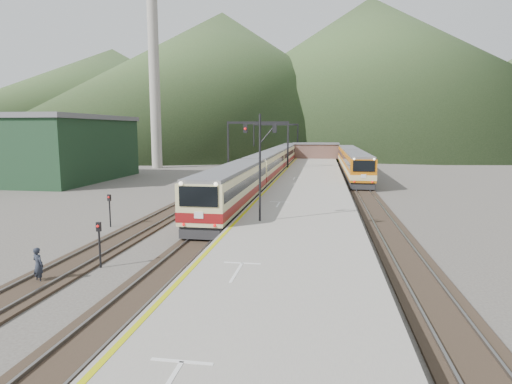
% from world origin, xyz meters
% --- Properties ---
extents(ground, '(400.00, 400.00, 0.00)m').
position_xyz_m(ground, '(0.00, 0.00, 0.00)').
color(ground, '#47423D').
rests_on(ground, ground).
extents(track_main, '(2.60, 200.00, 0.23)m').
position_xyz_m(track_main, '(0.00, 40.00, 0.07)').
color(track_main, black).
rests_on(track_main, ground).
extents(track_far, '(2.60, 200.00, 0.23)m').
position_xyz_m(track_far, '(-5.00, 40.00, 0.07)').
color(track_far, black).
rests_on(track_far, ground).
extents(track_second, '(2.60, 200.00, 0.23)m').
position_xyz_m(track_second, '(11.50, 40.00, 0.07)').
color(track_second, black).
rests_on(track_second, ground).
extents(platform, '(8.00, 100.00, 1.00)m').
position_xyz_m(platform, '(5.60, 38.00, 0.50)').
color(platform, gray).
rests_on(platform, ground).
extents(gantry_near, '(9.55, 0.25, 8.00)m').
position_xyz_m(gantry_near, '(-2.85, 55.00, 5.59)').
color(gantry_near, black).
rests_on(gantry_near, ground).
extents(gantry_far, '(9.55, 0.25, 8.00)m').
position_xyz_m(gantry_far, '(-2.85, 80.00, 5.59)').
color(gantry_far, black).
rests_on(gantry_far, ground).
extents(warehouse, '(14.50, 20.50, 8.60)m').
position_xyz_m(warehouse, '(-28.00, 42.00, 4.32)').
color(warehouse, black).
rests_on(warehouse, ground).
extents(smokestack, '(1.80, 1.80, 30.00)m').
position_xyz_m(smokestack, '(-22.00, 62.00, 15.00)').
color(smokestack, '#9E998E').
rests_on(smokestack, ground).
extents(station_shed, '(9.40, 4.40, 3.10)m').
position_xyz_m(station_shed, '(5.60, 78.00, 2.57)').
color(station_shed, brown).
rests_on(station_shed, platform).
extents(hill_a, '(180.00, 180.00, 60.00)m').
position_xyz_m(hill_a, '(-40.00, 190.00, 30.00)').
color(hill_a, '#293F1E').
rests_on(hill_a, ground).
extents(hill_b, '(220.00, 220.00, 75.00)m').
position_xyz_m(hill_b, '(30.00, 230.00, 37.50)').
color(hill_b, '#293F1E').
rests_on(hill_b, ground).
extents(hill_d, '(200.00, 200.00, 55.00)m').
position_xyz_m(hill_d, '(-120.00, 240.00, 27.50)').
color(hill_d, '#293F1E').
rests_on(hill_d, ground).
extents(main_train, '(2.86, 98.07, 3.49)m').
position_xyz_m(main_train, '(0.00, 62.59, 1.97)').
color(main_train, '#CFC486').
rests_on(main_train, track_main).
extents(second_train, '(2.82, 38.49, 3.45)m').
position_xyz_m(second_train, '(11.50, 56.16, 1.95)').
color(second_train, '#B8610B').
rests_on(second_train, track_second).
extents(signal_mast, '(2.20, 0.20, 6.65)m').
position_xyz_m(signal_mast, '(3.28, 15.88, 5.07)').
color(signal_mast, black).
rests_on(signal_mast, platform).
extents(short_signal_a, '(0.24, 0.19, 2.27)m').
position_xyz_m(short_signal_a, '(-3.50, 8.49, 1.46)').
color(short_signal_a, black).
rests_on(short_signal_a, ground).
extents(short_signal_b, '(0.24, 0.19, 2.27)m').
position_xyz_m(short_signal_b, '(-2.48, 24.70, 1.46)').
color(short_signal_b, black).
rests_on(short_signal_b, ground).
extents(short_signal_c, '(0.24, 0.18, 2.27)m').
position_xyz_m(short_signal_c, '(-7.38, 16.91, 1.46)').
color(short_signal_c, black).
rests_on(short_signal_c, ground).
extents(worker, '(0.68, 0.57, 1.61)m').
position_xyz_m(worker, '(-5.10, 6.12, 0.80)').
color(worker, '#212631').
rests_on(worker, ground).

